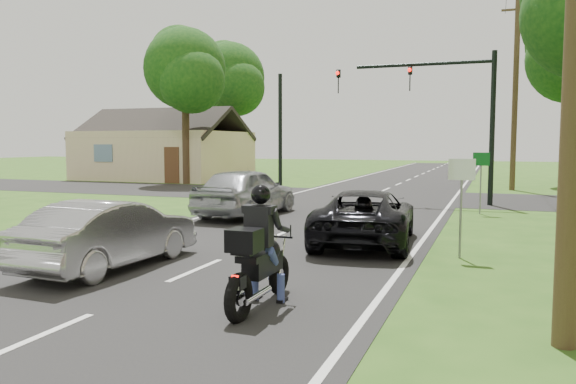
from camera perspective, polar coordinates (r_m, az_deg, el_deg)
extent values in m
plane|color=#2B5116|center=(11.05, -9.36, -7.89)|extent=(140.00, 140.00, 0.00)
cube|color=black|center=(20.23, 4.80, -1.95)|extent=(8.00, 100.00, 0.01)
cube|color=black|center=(26.03, 8.34, -0.43)|extent=(60.00, 7.00, 0.01)
torus|color=black|center=(9.20, -0.92, -8.37)|extent=(0.15, 0.66, 0.65)
torus|color=black|center=(7.88, -5.03, -10.68)|extent=(0.17, 0.72, 0.71)
cube|color=black|center=(8.55, -2.55, -7.35)|extent=(0.29, 0.95, 0.30)
sphere|color=black|center=(8.74, -1.90, -5.89)|extent=(0.34, 0.34, 0.34)
cube|color=black|center=(8.20, -3.53, -6.62)|extent=(0.34, 0.55, 0.10)
cube|color=#FF0C07|center=(7.70, -5.41, -8.61)|extent=(0.10, 0.03, 0.05)
cylinder|color=silver|center=(8.08, -3.06, -10.41)|extent=(0.10, 0.79, 0.09)
cylinder|color=black|center=(8.88, -1.41, -4.53)|extent=(0.62, 0.04, 0.04)
cube|color=black|center=(7.88, -4.44, -4.90)|extent=(0.44, 0.40, 0.32)
cube|color=black|center=(8.31, -2.98, -3.48)|extent=(0.40, 0.22, 0.60)
sphere|color=black|center=(8.31, -2.80, -0.23)|extent=(0.30, 0.30, 0.30)
cylinder|color=navy|center=(8.89, -3.38, -9.51)|extent=(0.12, 0.12, 0.45)
cylinder|color=navy|center=(8.72, -0.73, -9.78)|extent=(0.12, 0.12, 0.45)
imported|color=black|center=(13.78, 7.89, -2.48)|extent=(2.66, 4.93, 1.31)
imported|color=#A5A5AA|center=(11.55, -17.57, -4.06)|extent=(1.56, 4.11, 1.34)
imported|color=#999CA0|center=(18.82, -4.26, 0.05)|extent=(2.13, 4.87, 1.63)
cylinder|color=black|center=(23.36, 20.04, 6.06)|extent=(0.20, 0.20, 6.00)
cylinder|color=black|center=(23.73, 13.55, 12.50)|extent=(5.40, 0.14, 0.14)
imported|color=black|center=(23.73, 12.30, 11.19)|extent=(0.16, 0.36, 1.00)
imported|color=black|center=(24.34, 5.15, 11.13)|extent=(0.16, 0.36, 1.00)
sphere|color=#FF0C07|center=(23.59, 12.25, 12.03)|extent=(0.16, 0.16, 0.16)
sphere|color=#FF0C07|center=(24.20, 5.04, 11.95)|extent=(0.16, 0.16, 0.16)
cylinder|color=black|center=(29.32, -0.80, 6.09)|extent=(0.20, 0.20, 6.00)
cylinder|color=brown|center=(31.46, 22.09, 9.30)|extent=(0.28, 0.28, 10.00)
cube|color=brown|center=(32.08, 22.35, 16.80)|extent=(1.60, 0.10, 0.10)
cylinder|color=slate|center=(12.45, 17.15, -1.92)|extent=(0.05, 0.05, 2.00)
cube|color=silver|center=(12.35, 17.25, 2.21)|extent=(0.55, 0.04, 0.45)
cylinder|color=slate|center=(20.41, 18.98, 0.66)|extent=(0.05, 0.05, 2.00)
cube|color=#0C591E|center=(20.33, 19.05, 3.18)|extent=(0.55, 0.04, 0.45)
cylinder|color=#332316|center=(35.57, 26.66, 5.73)|extent=(0.44, 0.44, 6.44)
sphere|color=#0F3710|center=(35.86, 26.91, 11.98)|extent=(4.95, 4.95, 4.95)
cylinder|color=#332316|center=(34.11, -10.34, 6.00)|extent=(0.44, 0.44, 6.16)
sphere|color=#0F3710|center=(34.38, -10.44, 12.24)|extent=(4.80, 4.80, 4.80)
sphere|color=#0F3710|center=(33.34, -9.79, 11.15)|extent=(3.84, 3.84, 3.84)
cylinder|color=#332316|center=(43.86, -5.91, 6.19)|extent=(0.44, 0.44, 6.72)
sphere|color=#0F3710|center=(44.14, -5.96, 11.49)|extent=(5.40, 5.40, 5.40)
sphere|color=#0F3710|center=(43.01, -5.29, 10.54)|extent=(4.32, 4.32, 4.32)
cube|color=tan|center=(39.61, -12.34, 3.68)|extent=(10.00, 8.00, 3.20)
cube|color=black|center=(37.96, -14.04, 6.76)|extent=(10.20, 4.00, 2.29)
cube|color=black|center=(41.32, -10.89, 6.67)|extent=(10.20, 4.00, 2.29)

